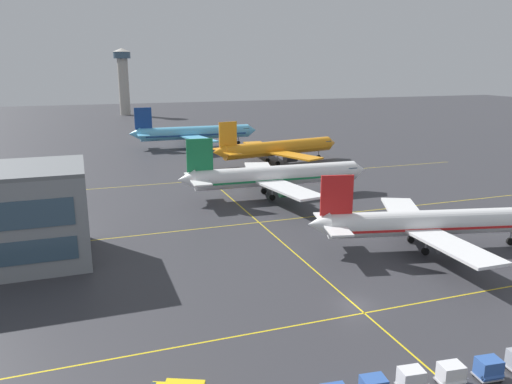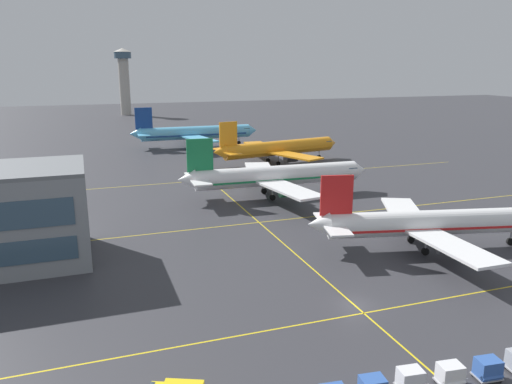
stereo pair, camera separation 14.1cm
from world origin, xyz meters
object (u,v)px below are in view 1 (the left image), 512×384
(airliner_third_row, at_px, (277,148))
(baggage_cart_row_fourth, at_px, (451,374))
(airliner_far_left_stand, at_px, (194,133))
(baggage_cart_row_fifth, at_px, (489,369))
(airliner_second_row, at_px, (275,176))
(baggage_cart_row_middle, at_px, (411,379))
(control_tower, at_px, (123,76))
(airliner_front_gate, at_px, (429,223))

(airliner_third_row, height_order, baggage_cart_row_fourth, airliner_third_row)
(airliner_far_left_stand, distance_m, baggage_cart_row_fifth, 127.05)
(airliner_second_row, height_order, baggage_cart_row_middle, airliner_second_row)
(airliner_second_row, relative_size, control_tower, 1.18)
(airliner_second_row, xyz_separation_m, airliner_far_left_stand, (-1.62, 65.85, 0.19))
(airliner_front_gate, distance_m, control_tower, 213.38)
(airliner_third_row, distance_m, airliner_far_left_stand, 37.35)
(baggage_cart_row_middle, bearing_deg, baggage_cart_row_fifth, -7.47)
(airliner_second_row, xyz_separation_m, airliner_third_row, (12.94, 31.46, -0.13))
(airliner_second_row, height_order, airliner_far_left_stand, airliner_far_left_stand)
(airliner_second_row, xyz_separation_m, baggage_cart_row_middle, (-11.92, -60.21, -3.13))
(airliner_third_row, bearing_deg, baggage_cart_row_middle, -105.17)
(airliner_far_left_stand, distance_m, baggage_cart_row_middle, 126.52)
(airliner_second_row, height_order, baggage_cart_row_fifth, airliner_second_row)
(airliner_third_row, bearing_deg, baggage_cart_row_fourth, -103.07)
(airliner_front_gate, xyz_separation_m, baggage_cart_row_fourth, (-18.34, -26.79, -2.74))
(airliner_front_gate, bearing_deg, airliner_second_row, 106.24)
(airliner_second_row, distance_m, baggage_cart_row_middle, 61.45)
(airliner_far_left_stand, height_order, control_tower, control_tower)
(airliner_second_row, height_order, baggage_cart_row_fourth, airliner_second_row)
(airliner_second_row, distance_m, baggage_cart_row_fourth, 61.37)
(baggage_cart_row_middle, xyz_separation_m, control_tower, (-0.94, 237.88, 18.43))
(baggage_cart_row_middle, distance_m, baggage_cart_row_fourth, 3.50)
(baggage_cart_row_fifth, height_order, control_tower, control_tower)
(airliner_second_row, bearing_deg, control_tower, 94.14)
(baggage_cart_row_middle, height_order, control_tower, control_tower)
(airliner_front_gate, relative_size, airliner_third_row, 0.93)
(airliner_second_row, bearing_deg, baggage_cart_row_middle, -101.19)
(airliner_second_row, distance_m, airliner_far_left_stand, 65.87)
(airliner_front_gate, bearing_deg, airliner_third_row, 87.32)
(airliner_front_gate, height_order, baggage_cart_row_middle, airliner_front_gate)
(baggage_cart_row_middle, bearing_deg, airliner_second_row, 78.81)
(airliner_far_left_stand, relative_size, control_tower, 1.23)
(airliner_third_row, relative_size, baggage_cart_row_middle, 13.31)
(airliner_front_gate, relative_size, baggage_cart_row_fourth, 12.40)
(baggage_cart_row_middle, xyz_separation_m, baggage_cart_row_fifth, (6.92, -0.91, 0.00))
(airliner_front_gate, height_order, airliner_third_row, airliner_third_row)
(control_tower, bearing_deg, airliner_third_row, -79.99)
(airliner_third_row, bearing_deg, airliner_second_row, -112.36)
(airliner_third_row, bearing_deg, airliner_front_gate, -92.68)
(baggage_cart_row_fourth, height_order, baggage_cart_row_fifth, same)
(control_tower, bearing_deg, baggage_cart_row_middle, -89.77)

